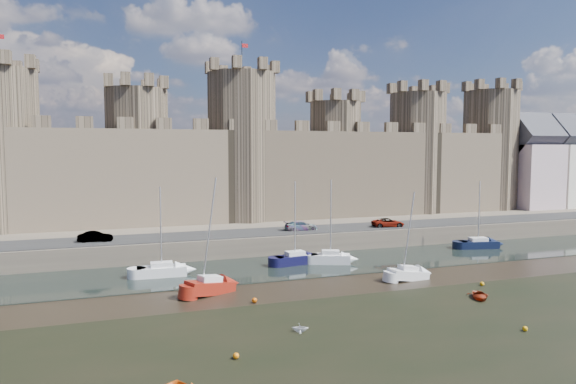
% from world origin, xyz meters
% --- Properties ---
extents(ground, '(160.00, 160.00, 0.00)m').
position_xyz_m(ground, '(0.00, 0.00, 0.00)').
color(ground, black).
rests_on(ground, ground).
extents(seaweed_patch, '(70.00, 34.00, 0.01)m').
position_xyz_m(seaweed_patch, '(0.00, -6.00, 0.01)').
color(seaweed_patch, black).
rests_on(seaweed_patch, ground).
extents(water_channel, '(160.00, 12.00, 0.08)m').
position_xyz_m(water_channel, '(0.00, 24.00, 0.04)').
color(water_channel, black).
rests_on(water_channel, ground).
extents(quay, '(160.00, 60.00, 2.50)m').
position_xyz_m(quay, '(0.00, 60.00, 1.25)').
color(quay, '#4C443A').
rests_on(quay, ground).
extents(road, '(160.00, 7.00, 0.10)m').
position_xyz_m(road, '(0.00, 34.00, 2.55)').
color(road, black).
rests_on(road, quay).
extents(castle, '(108.50, 11.00, 29.00)m').
position_xyz_m(castle, '(-0.64, 48.00, 11.67)').
color(castle, '#42382B').
rests_on(castle, quay).
extents(car_1, '(4.11, 1.86, 1.31)m').
position_xyz_m(car_1, '(-19.81, 33.59, 3.15)').
color(car_1, gray).
rests_on(car_1, quay).
extents(car_2, '(4.62, 2.01, 1.32)m').
position_xyz_m(car_2, '(6.65, 33.88, 3.16)').
color(car_2, gray).
rests_on(car_2, quay).
extents(car_3, '(4.85, 2.76, 1.28)m').
position_xyz_m(car_3, '(19.51, 32.69, 3.14)').
color(car_3, gray).
rests_on(car_3, quay).
extents(sailboat_0, '(5.22, 2.24, 9.59)m').
position_xyz_m(sailboat_0, '(-12.97, 23.93, 0.76)').
color(sailboat_0, white).
rests_on(sailboat_0, ground).
extents(sailboat_1, '(5.12, 2.53, 9.84)m').
position_xyz_m(sailboat_1, '(2.47, 24.72, 0.78)').
color(sailboat_1, black).
rests_on(sailboat_1, ground).
extents(sailboat_2, '(4.96, 3.37, 9.98)m').
position_xyz_m(sailboat_2, '(6.59, 23.69, 0.80)').
color(sailboat_2, white).
rests_on(sailboat_2, ground).
extents(sailboat_3, '(5.57, 3.09, 9.23)m').
position_xyz_m(sailboat_3, '(29.67, 25.87, 0.73)').
color(sailboat_3, black).
rests_on(sailboat_3, ground).
extents(sailboat_4, '(5.06, 3.56, 11.04)m').
position_xyz_m(sailboat_4, '(-9.25, 15.80, 0.80)').
color(sailboat_4, maroon).
rests_on(sailboat_4, ground).
extents(sailboat_5, '(4.40, 2.00, 9.25)m').
position_xyz_m(sailboat_5, '(11.32, 14.32, 0.68)').
color(sailboat_5, silver).
rests_on(sailboat_5, ground).
extents(dinghy_3, '(1.61, 1.54, 0.66)m').
position_xyz_m(dinghy_3, '(-4.76, 3.52, 0.33)').
color(dinghy_3, silver).
rests_on(dinghy_3, ground).
extents(dinghy_4, '(3.07, 3.39, 0.58)m').
position_xyz_m(dinghy_4, '(13.74, 6.19, 0.29)').
color(dinghy_4, maroon).
rests_on(dinghy_4, ground).
extents(buoy_0, '(0.42, 0.42, 0.42)m').
position_xyz_m(buoy_0, '(-10.42, 0.23, 0.21)').
color(buoy_0, orange).
rests_on(buoy_0, ground).
extents(buoy_1, '(0.49, 0.49, 0.49)m').
position_xyz_m(buoy_1, '(-6.06, 11.65, 0.24)').
color(buoy_1, '#BE4D08').
rests_on(buoy_1, ground).
extents(buoy_2, '(0.39, 0.39, 0.39)m').
position_xyz_m(buoy_2, '(11.24, -1.85, 0.20)').
color(buoy_2, '#D39109').
rests_on(buoy_2, ground).
extents(buoy_3, '(0.44, 0.44, 0.44)m').
position_xyz_m(buoy_3, '(16.95, 9.75, 0.22)').
color(buoy_3, orange).
rests_on(buoy_3, ground).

